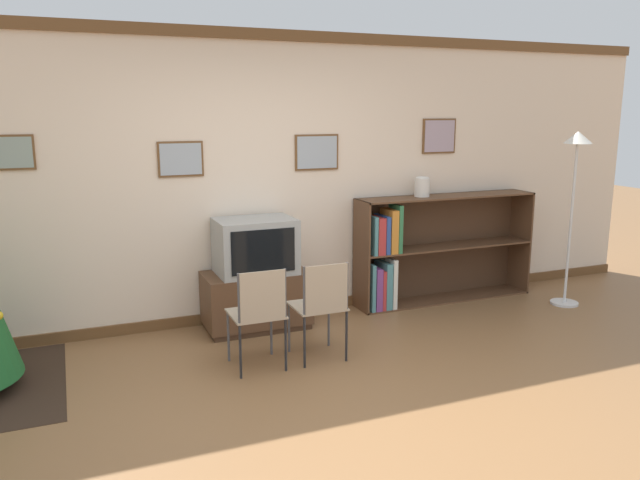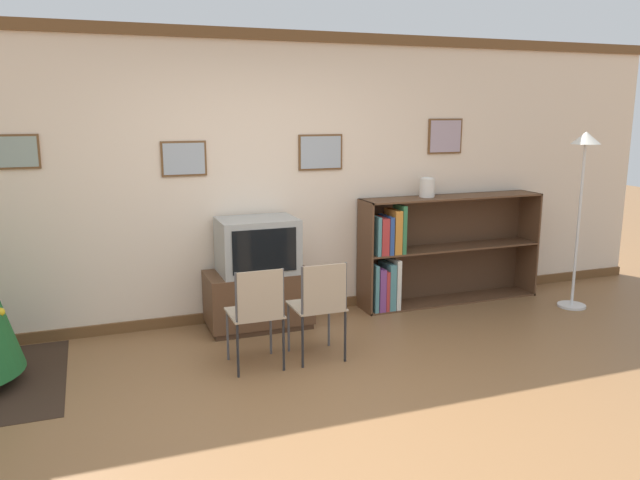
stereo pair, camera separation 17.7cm
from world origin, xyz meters
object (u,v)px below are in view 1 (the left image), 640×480
at_px(television, 255,246).
at_px(standing_lamp, 575,173).
at_px(bookshelf, 417,252).
at_px(vase, 422,186).
at_px(folding_chair_left, 259,312).
at_px(tv_console, 256,300).
at_px(folding_chair_right, 321,304).

distance_m(television, standing_lamp, 3.27).
height_order(bookshelf, vase, vase).
relative_size(television, bookshelf, 0.35).
bearing_deg(television, vase, 3.80).
bearing_deg(folding_chair_left, bookshelf, 27.26).
bearing_deg(bookshelf, folding_chair_left, -152.74).
bearing_deg(standing_lamp, tv_console, 170.28).
xyz_separation_m(bookshelf, vase, (0.04, 0.02, 0.68)).
bearing_deg(bookshelf, tv_console, -176.74).
relative_size(folding_chair_left, standing_lamp, 0.46).
bearing_deg(folding_chair_right, tv_console, 105.29).
bearing_deg(folding_chair_left, tv_console, 74.71).
bearing_deg(bookshelf, folding_chair_right, -145.35).
height_order(folding_chair_left, vase, vase).
xyz_separation_m(folding_chair_left, bookshelf, (2.02, 1.04, 0.07)).
distance_m(vase, standing_lamp, 1.52).
height_order(television, bookshelf, bookshelf).
xyz_separation_m(tv_console, folding_chair_left, (-0.26, -0.94, 0.21)).
distance_m(tv_console, folding_chair_right, 1.00).
xyz_separation_m(folding_chair_left, folding_chair_right, (0.52, 0.00, 0.00)).
xyz_separation_m(television, folding_chair_left, (-0.26, -0.94, -0.30)).
xyz_separation_m(tv_console, folding_chair_right, (0.26, -0.94, 0.21)).
distance_m(tv_console, folding_chair_left, 1.00).
distance_m(folding_chair_left, bookshelf, 2.28).
bearing_deg(standing_lamp, television, 170.32).
relative_size(folding_chair_right, vase, 4.06).
bearing_deg(tv_console, folding_chair_left, -105.29).
bearing_deg(tv_console, vase, 3.72).
height_order(television, folding_chair_left, television).
height_order(television, standing_lamp, standing_lamp).
relative_size(television, folding_chair_left, 0.86).
bearing_deg(standing_lamp, folding_chair_right, -172.19).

